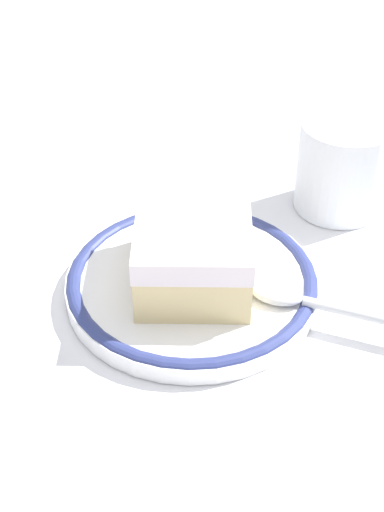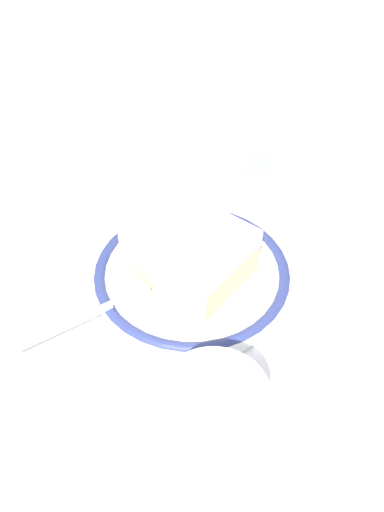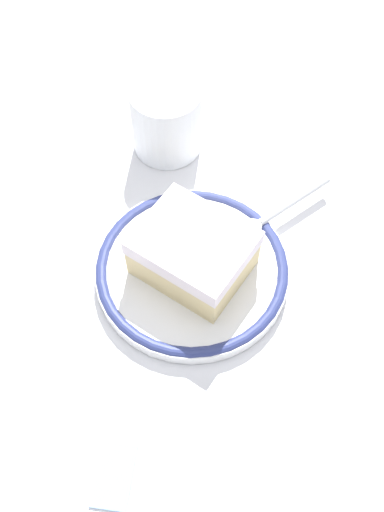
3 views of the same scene
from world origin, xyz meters
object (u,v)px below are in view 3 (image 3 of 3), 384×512
at_px(spoon, 262,221).
at_px(cake_slice, 193,253).
at_px(plate, 192,270).
at_px(cup, 167,123).
at_px(sugar_packet, 114,476).

bearing_deg(spoon, cake_slice, 93.09).
bearing_deg(spoon, plate, 92.79).
relative_size(cake_slice, spoon, 0.93).
relative_size(cake_slice, cup, 1.57).
relative_size(spoon, cup, 1.68).
bearing_deg(cup, sugar_packet, 141.27).
bearing_deg(spoon, sugar_packet, 117.87).
relative_size(plate, cup, 2.38).
relative_size(plate, sugar_packet, 3.67).
xyz_separation_m(cup, sugar_packet, (-0.27, 0.22, -0.03)).
distance_m(spoon, sugar_packet, 0.27).
height_order(cake_slice, spoon, cake_slice).
bearing_deg(sugar_packet, cake_slice, -51.85).
xyz_separation_m(spoon, cup, (0.15, 0.02, 0.02)).
xyz_separation_m(plate, cake_slice, (-0.00, -0.00, 0.03)).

